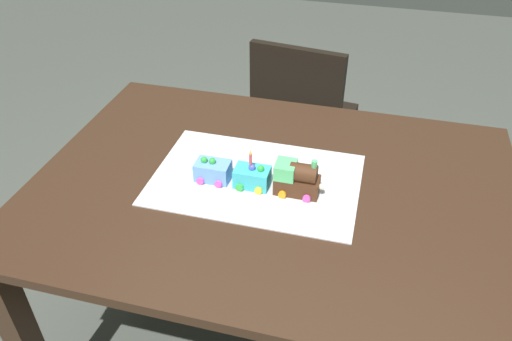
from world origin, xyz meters
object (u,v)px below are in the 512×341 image
at_px(cake_car_flatbed_sky_blue, 213,171).
at_px(cake_locomotive, 297,179).
at_px(dining_table, 273,212).
at_px(chair, 302,119).
at_px(birthday_candle, 250,158).
at_px(cake_car_tanker_turquoise, 252,177).

bearing_deg(cake_car_flatbed_sky_blue, cake_locomotive, -180.00).
relative_size(dining_table, cake_car_flatbed_sky_blue, 14.00).
bearing_deg(cake_locomotive, chair, -81.62).
height_order(dining_table, cake_car_flatbed_sky_blue, cake_car_flatbed_sky_blue).
relative_size(chair, cake_locomotive, 6.14).
height_order(chair, birthday_candle, birthday_candle).
bearing_deg(birthday_candle, dining_table, -159.89).
relative_size(cake_car_tanker_turquoise, cake_car_flatbed_sky_blue, 1.00).
bearing_deg(cake_car_flatbed_sky_blue, chair, -98.06).
distance_m(chair, cake_car_flatbed_sky_blue, 0.92).
height_order(cake_car_tanker_turquoise, birthday_candle, birthday_candle).
height_order(chair, cake_locomotive, same).
height_order(dining_table, cake_locomotive, cake_locomotive).
relative_size(dining_table, chair, 1.63).
bearing_deg(dining_table, cake_car_flatbed_sky_blue, 7.37).
bearing_deg(birthday_candle, cake_car_tanker_turquoise, 180.00).
relative_size(cake_locomotive, cake_car_tanker_turquoise, 1.40).
distance_m(cake_car_tanker_turquoise, cake_car_flatbed_sky_blue, 0.12).
relative_size(dining_table, cake_locomotive, 10.00).
bearing_deg(cake_car_tanker_turquoise, chair, -90.15).
bearing_deg(dining_table, cake_car_tanker_turquoise, 21.68).
relative_size(cake_car_flatbed_sky_blue, birthday_candle, 2.09).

